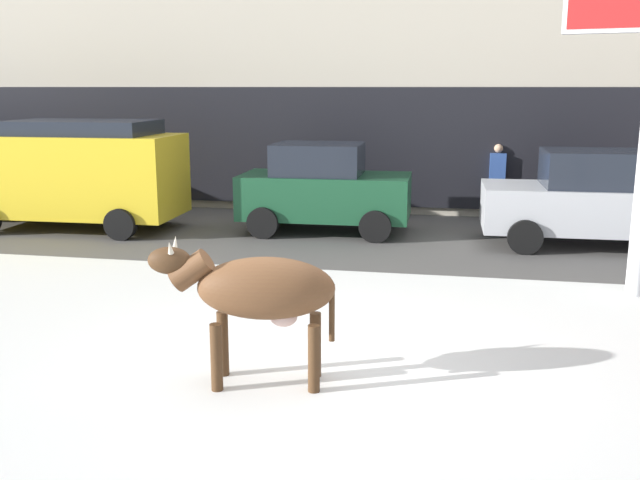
{
  "coord_description": "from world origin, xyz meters",
  "views": [
    {
      "loc": [
        1.52,
        -7.1,
        3.01
      ],
      "look_at": [
        -0.16,
        1.56,
        1.1
      ],
      "focal_mm": 39.86,
      "sensor_mm": 36.0,
      "label": 1
    }
  ],
  "objects_px": {
    "car_yellow_van": "(73,171)",
    "car_silver_sedan": "(596,200)",
    "cow_brown": "(259,291)",
    "car_darkgreen_hatchback": "(324,188)",
    "pedestrian_far_left": "(497,181)"
  },
  "relations": [
    {
      "from": "car_yellow_van",
      "to": "car_silver_sedan",
      "type": "relative_size",
      "value": 1.1
    },
    {
      "from": "car_yellow_van",
      "to": "car_darkgreen_hatchback",
      "type": "distance_m",
      "value": 5.37
    },
    {
      "from": "cow_brown",
      "to": "pedestrian_far_left",
      "type": "bearing_deg",
      "value": 74.43
    },
    {
      "from": "car_yellow_van",
      "to": "car_silver_sedan",
      "type": "height_order",
      "value": "car_yellow_van"
    },
    {
      "from": "car_yellow_van",
      "to": "pedestrian_far_left",
      "type": "xyz_separation_m",
      "value": [
        8.96,
        2.94,
        -0.36
      ]
    },
    {
      "from": "cow_brown",
      "to": "pedestrian_far_left",
      "type": "xyz_separation_m",
      "value": [
        2.81,
        10.1,
        -0.11
      ]
    },
    {
      "from": "car_yellow_van",
      "to": "pedestrian_far_left",
      "type": "relative_size",
      "value": 2.68
    },
    {
      "from": "car_darkgreen_hatchback",
      "to": "car_silver_sedan",
      "type": "height_order",
      "value": "car_darkgreen_hatchback"
    },
    {
      "from": "car_yellow_van",
      "to": "pedestrian_far_left",
      "type": "height_order",
      "value": "car_yellow_van"
    },
    {
      "from": "car_yellow_van",
      "to": "pedestrian_far_left",
      "type": "bearing_deg",
      "value": 18.17
    },
    {
      "from": "cow_brown",
      "to": "car_yellow_van",
      "type": "height_order",
      "value": "car_yellow_van"
    },
    {
      "from": "pedestrian_far_left",
      "to": "car_darkgreen_hatchback",
      "type": "bearing_deg",
      "value": -147.87
    },
    {
      "from": "car_yellow_van",
      "to": "car_darkgreen_hatchback",
      "type": "xyz_separation_m",
      "value": [
        5.32,
        0.66,
        -0.32
      ]
    },
    {
      "from": "pedestrian_far_left",
      "to": "car_silver_sedan",
      "type": "bearing_deg",
      "value": -57.4
    },
    {
      "from": "cow_brown",
      "to": "car_darkgreen_hatchback",
      "type": "height_order",
      "value": "car_darkgreen_hatchback"
    }
  ]
}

